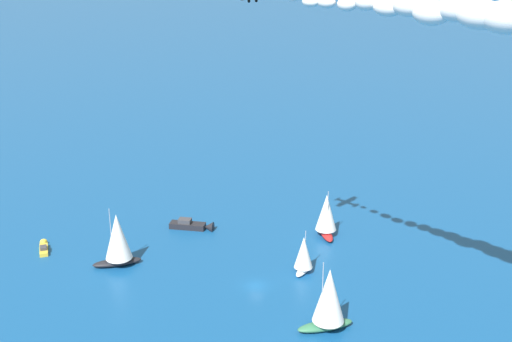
% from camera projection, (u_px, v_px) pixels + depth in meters
% --- Properties ---
extents(ground_plane, '(2000.00, 2000.00, 0.00)m').
position_uv_depth(ground_plane, '(256.00, 286.00, 130.85)').
color(ground_plane, navy).
extents(sailboat_near_centre, '(9.12, 9.70, 13.43)m').
position_uv_depth(sailboat_near_centre, '(329.00, 299.00, 114.58)').
color(sailboat_near_centre, '#33704C').
rests_on(sailboat_near_centre, ground_plane).
extents(sailboat_far_port, '(8.82, 7.05, 11.45)m').
position_uv_depth(sailboat_far_port, '(326.00, 215.00, 151.04)').
color(sailboat_far_port, '#B21E1E').
rests_on(sailboat_far_port, ground_plane).
extents(sailboat_offshore, '(7.08, 3.92, 9.10)m').
position_uv_depth(sailboat_offshore, '(304.00, 254.00, 134.76)').
color(sailboat_offshore, white).
rests_on(sailboat_offshore, ground_plane).
extents(motorboat_trailing, '(6.16, 5.82, 1.96)m').
position_uv_depth(motorboat_trailing, '(44.00, 248.00, 145.47)').
color(motorboat_trailing, gold).
rests_on(motorboat_trailing, ground_plane).
extents(sailboat_outer_ring_a, '(8.93, 9.56, 13.20)m').
position_uv_depth(sailboat_outer_ring_a, '(117.00, 239.00, 136.99)').
color(sailboat_outer_ring_a, black).
rests_on(sailboat_outer_ring_a, ground_plane).
extents(motorboat_outer_ring_b, '(5.31, 10.86, 3.05)m').
position_uv_depth(motorboat_outer_ring_b, '(194.00, 226.00, 155.85)').
color(motorboat_outer_ring_b, black).
rests_on(motorboat_outer_ring_b, ground_plane).
extents(smoke_trail_lead, '(18.39, 45.47, 4.83)m').
position_uv_depth(smoke_trail_lead, '(462.00, 12.00, 86.78)').
color(smoke_trail_lead, silver).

